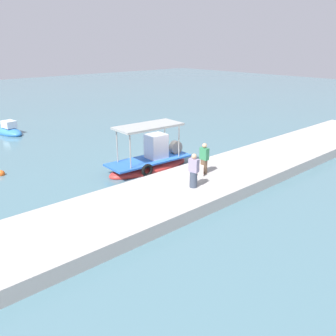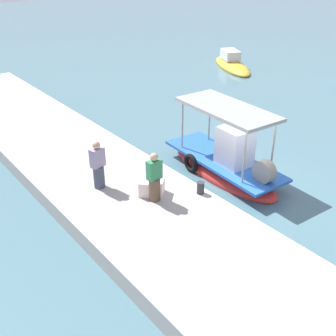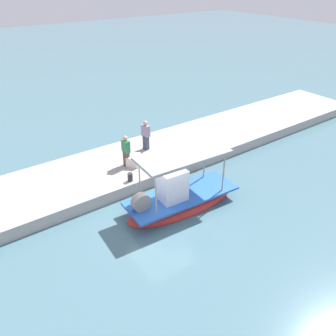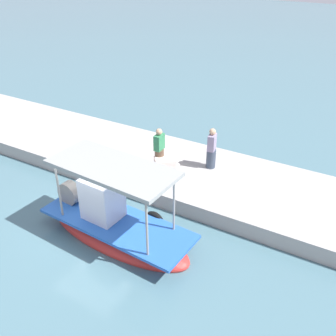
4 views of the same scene
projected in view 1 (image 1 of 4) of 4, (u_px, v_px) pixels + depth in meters
name	position (u px, v px, depth m)	size (l,w,h in m)	color
ground_plane	(164.00, 166.00, 21.64)	(120.00, 120.00, 0.00)	slate
dock_quay	(215.00, 179.00, 18.71)	(36.00, 4.32, 0.59)	#A5A19D
main_fishing_boat	(151.00, 161.00, 20.95)	(5.37, 2.08, 2.97)	red
fisherman_near_bollard	(194.00, 172.00, 16.67)	(0.42, 0.50, 1.64)	#384354
fisherman_by_crate	(204.00, 160.00, 18.45)	(0.37, 0.46, 1.61)	brown
mooring_bollard	(193.00, 161.00, 19.97)	(0.24, 0.24, 0.40)	#2D2D33
cargo_crate	(198.00, 169.00, 18.49)	(0.75, 0.60, 0.50)	beige
marker_buoy	(1.00, 174.00, 20.06)	(0.41, 0.41, 0.41)	#E4591B
moored_boat_near	(8.00, 131.00, 29.08)	(1.91, 3.72, 1.34)	#3277C2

